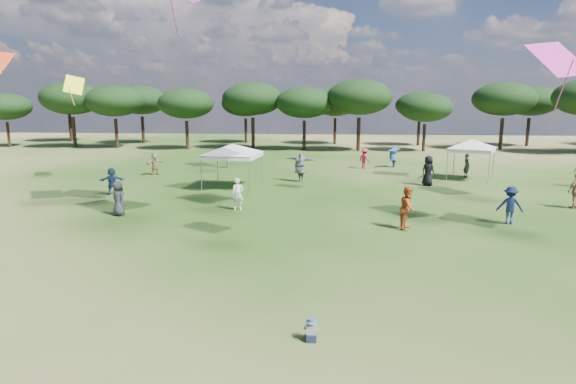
# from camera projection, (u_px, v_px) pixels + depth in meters

# --- Properties ---
(tree_line) EXTENTS (108.78, 17.63, 7.77)m
(tree_line) POSITION_uv_depth(u_px,v_px,m) (350.00, 100.00, 53.88)
(tree_line) COLOR black
(tree_line) RESTS_ON ground
(tent_left) EXTENTS (6.35, 6.35, 3.01)m
(tent_left) POSITION_uv_depth(u_px,v_px,m) (232.00, 146.00, 29.35)
(tent_left) COLOR gray
(tent_left) RESTS_ON ground
(tent_right) EXTENTS (5.19, 5.19, 3.05)m
(tent_right) POSITION_uv_depth(u_px,v_px,m) (472.00, 141.00, 32.43)
(tent_right) COLOR gray
(tent_right) RESTS_ON ground
(toddler) EXTENTS (0.36, 0.40, 0.54)m
(toddler) POSITION_uv_depth(u_px,v_px,m) (311.00, 330.00, 10.72)
(toddler) COLOR #161D32
(toddler) RESTS_ON ground
(festival_crowd) EXTENTS (29.46, 21.00, 1.93)m
(festival_crowd) POSITION_uv_depth(u_px,v_px,m) (339.00, 171.00, 30.92)
(festival_crowd) COLOR #9D7755
(festival_crowd) RESTS_ON ground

